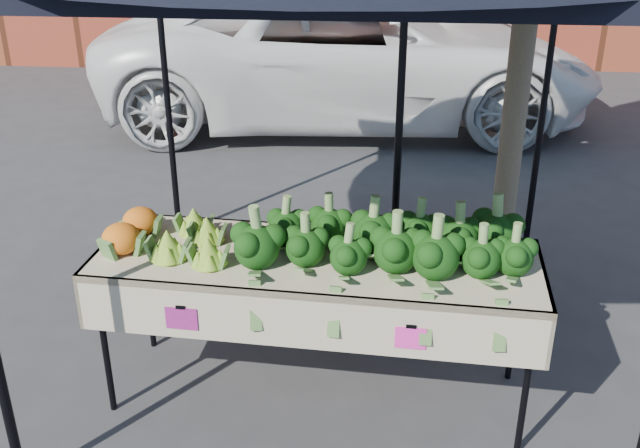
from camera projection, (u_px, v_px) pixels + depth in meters
The scene contains 6 objects.
ground at pixel (276, 390), 4.33m from camera, with size 90.00×90.00×0.00m, color #2E2E31.
table at pixel (317, 328), 4.12m from camera, with size 2.44×0.94×0.90m.
canopy at pixel (338, 139), 4.26m from camera, with size 3.16×3.16×2.74m, color black, non-canonical shape.
broccoli_heap at pixel (385, 233), 3.87m from camera, with size 1.57×0.60×0.29m, color black.
romanesco_cluster at pixel (195, 230), 3.98m from camera, with size 0.45×0.59×0.22m, color #78B233.
cauliflower_pair at pixel (131, 227), 4.04m from camera, with size 0.25×0.45×0.20m, color orange.
Camera 1 is at (0.59, -3.47, 2.72)m, focal length 41.24 mm.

